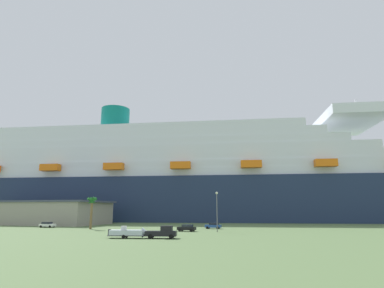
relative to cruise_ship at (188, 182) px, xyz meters
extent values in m
plane|color=#567042|center=(4.03, -42.02, -17.39)|extent=(600.00, 600.00, 0.00)
cube|color=#1E2D4C|center=(-0.46, 0.00, -8.17)|extent=(240.73, 53.15, 18.44)
cube|color=white|center=(-0.46, 0.00, 2.70)|extent=(211.94, 48.28, 3.31)
cube|color=white|center=(-5.23, -0.31, 6.01)|extent=(203.22, 47.34, 3.31)
cube|color=white|center=(-9.99, -0.62, 9.31)|extent=(195.63, 46.28, 3.31)
cube|color=white|center=(-14.76, -0.93, 12.62)|extent=(186.62, 45.49, 3.31)
cube|color=white|center=(-19.52, -1.24, 15.93)|extent=(173.96, 44.06, 3.31)
cube|color=white|center=(-24.29, -1.55, 19.23)|extent=(166.39, 42.97, 3.31)
cube|color=white|center=(-29.05, -1.86, 22.54)|extent=(159.86, 42.30, 3.31)
cube|color=white|center=(71.03, 4.63, 26.19)|extent=(26.52, 43.02, 4.00)
cylinder|color=#0C7266|center=(-36.20, -2.32, 30.21)|extent=(14.45, 14.45, 12.02)
cylinder|color=silver|center=(75.79, 4.94, 30.19)|extent=(0.80, 0.80, 12.00)
cube|color=orange|center=(-54.79, -23.21, 5.01)|extent=(8.19, 3.71, 2.80)
cube|color=orange|center=(-26.99, -21.41, 5.01)|extent=(8.19, 3.71, 2.80)
cube|color=orange|center=(0.81, -19.61, 5.01)|extent=(8.19, 3.71, 2.80)
cube|color=orange|center=(28.61, -17.81, 5.01)|extent=(8.19, 3.71, 2.80)
cube|color=orange|center=(56.41, -16.01, 5.01)|extent=(8.19, 3.71, 2.80)
cube|color=gray|center=(-47.71, -40.22, -13.68)|extent=(52.32, 25.44, 7.42)
cube|color=#3F4759|center=(-47.71, -40.22, -9.67)|extent=(54.41, 26.46, 0.60)
cube|color=black|center=(12.46, -85.43, -16.54)|extent=(5.80, 2.66, 0.90)
cube|color=black|center=(13.46, -85.31, -15.64)|extent=(2.22, 2.07, 0.90)
cube|color=#26333F|center=(14.13, -85.23, -15.73)|extent=(0.30, 1.68, 0.63)
cylinder|color=black|center=(14.28, -84.21, -16.99)|extent=(0.83, 0.37, 0.80)
cylinder|color=black|center=(14.52, -86.19, -16.99)|extent=(0.83, 0.37, 0.80)
cylinder|color=black|center=(10.56, -84.66, -16.99)|extent=(0.83, 0.37, 0.80)
cylinder|color=black|center=(10.80, -86.64, -16.99)|extent=(0.83, 0.37, 0.80)
cube|color=#595960|center=(6.19, -86.19, -16.92)|extent=(6.92, 2.60, 0.16)
cube|color=#595960|center=(10.15, -85.71, -16.92)|extent=(2.21, 0.38, 0.10)
cylinder|color=black|center=(5.76, -85.24, -17.07)|extent=(0.66, 0.30, 0.64)
cylinder|color=black|center=(6.00, -87.22, -17.07)|extent=(0.66, 0.30, 0.64)
cube|color=silver|center=(6.19, -86.19, -16.39)|extent=(6.33, 2.72, 0.90)
cone|color=silver|center=(9.63, -85.78, -16.39)|extent=(1.41, 1.93, 1.80)
cube|color=silver|center=(5.58, -86.27, -15.59)|extent=(0.91, 1.09, 0.70)
cube|color=black|center=(2.94, -86.59, -16.39)|extent=(0.42, 0.54, 1.10)
cylinder|color=brown|center=(-13.72, -62.53, -13.76)|extent=(0.63, 0.63, 7.27)
cone|color=#1E6628|center=(-13.32, -62.60, -10.03)|extent=(1.12, 2.55, 2.08)
cone|color=#1E6628|center=(-13.42, -62.27, -10.03)|extent=(2.24, 2.39, 1.81)
cone|color=#1E6628|center=(-13.79, -62.14, -10.03)|extent=(2.66, 1.19, 1.84)
cone|color=#1E6628|center=(-14.09, -62.40, -10.03)|extent=(1.51, 2.62, 1.93)
cone|color=#1E6628|center=(-14.05, -62.75, -10.03)|extent=(1.97, 2.50, 1.94)
cone|color=#1E6628|center=(-13.78, -62.93, -10.03)|extent=(2.43, 1.08, 2.24)
cone|color=#1E6628|center=(-13.53, -62.89, -10.03)|extent=(2.59, 1.82, 1.85)
sphere|color=#1E6628|center=(-13.72, -62.53, -10.13)|extent=(1.10, 1.10, 1.10)
cylinder|color=slate|center=(20.59, -67.17, -13.05)|extent=(0.20, 0.20, 8.69)
sphere|color=#F9F2CC|center=(20.59, -67.17, -8.45)|extent=(0.56, 0.56, 0.56)
cube|color=white|center=(-29.59, -58.03, -16.71)|extent=(4.53, 1.96, 0.70)
cube|color=#1E232D|center=(-29.81, -58.02, -16.09)|extent=(2.56, 1.71, 0.55)
cylinder|color=black|center=(-28.08, -57.17, -17.06)|extent=(0.67, 0.24, 0.66)
cylinder|color=black|center=(-28.14, -58.98, -17.06)|extent=(0.67, 0.24, 0.66)
cylinder|color=black|center=(-31.03, -57.07, -17.06)|extent=(0.67, 0.24, 0.66)
cylinder|color=black|center=(-31.09, -58.89, -17.06)|extent=(0.67, 0.24, 0.66)
cube|color=black|center=(13.18, -66.43, -16.71)|extent=(4.52, 2.36, 0.70)
cube|color=#1E232D|center=(13.39, -66.45, -16.09)|extent=(2.61, 1.94, 0.55)
cylinder|color=black|center=(11.65, -67.16, -17.06)|extent=(0.68, 0.30, 0.66)
cylinder|color=black|center=(11.88, -65.34, -17.06)|extent=(0.68, 0.30, 0.66)
cylinder|color=black|center=(14.48, -67.51, -17.06)|extent=(0.68, 0.30, 0.66)
cylinder|color=black|center=(14.71, -65.69, -17.06)|extent=(0.68, 0.30, 0.66)
cube|color=#264C99|center=(18.06, -54.69, -16.71)|extent=(4.48, 2.33, 0.70)
cube|color=#1E232D|center=(18.27, -54.71, -16.09)|extent=(2.58, 1.95, 0.55)
cylinder|color=black|center=(16.55, -55.49, -17.06)|extent=(0.68, 0.29, 0.66)
cylinder|color=black|center=(16.74, -53.60, -17.06)|extent=(0.68, 0.29, 0.66)
cylinder|color=black|center=(19.37, -55.78, -17.06)|extent=(0.68, 0.29, 0.66)
cylinder|color=black|center=(19.57, -53.90, -17.06)|extent=(0.68, 0.29, 0.66)
camera|label=1|loc=(29.28, -143.09, -12.25)|focal=29.84mm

